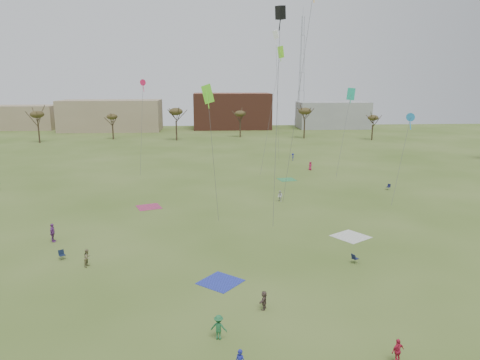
{
  "coord_description": "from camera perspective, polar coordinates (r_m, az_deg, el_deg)",
  "views": [
    {
      "loc": [
        -3.35,
        -34.35,
        15.84
      ],
      "look_at": [
        0.0,
        12.0,
        5.5
      ],
      "focal_mm": 33.14,
      "sensor_mm": 36.0,
      "label": 1
    }
  ],
  "objects": [
    {
      "name": "kites_aloft",
      "position": [
        57.92,
        3.59,
        15.8
      ],
      "size": [
        63.56,
        65.34,
        26.17
      ],
      "color": "#E61B47",
      "rests_on": "ground"
    },
    {
      "name": "building_grey",
      "position": [
        158.8,
        11.84,
        8.19
      ],
      "size": [
        24.0,
        12.0,
        9.0
      ],
      "primitive_type": "cube",
      "color": "gray",
      "rests_on": "ground"
    },
    {
      "name": "building_brick",
      "position": [
        154.89,
        -1.05,
        8.9
      ],
      "size": [
        26.0,
        16.0,
        12.0
      ],
      "primitive_type": "cube",
      "color": "brown",
      "rests_on": "ground"
    },
    {
      "name": "spectator_fore_a",
      "position": [
        28.69,
        19.65,
        -20.0
      ],
      "size": [
        0.95,
        0.66,
        1.49
      ],
      "primitive_type": "imported",
      "rotation": [
        0.0,
        0.0,
        3.53
      ],
      "color": "#C72244",
      "rests_on": "ground"
    },
    {
      "name": "blanket_olive",
      "position": [
        73.6,
        6.05,
        0.05
      ],
      "size": [
        3.19,
        3.19,
        0.03
      ],
      "primitive_type": "cube",
      "rotation": [
        0.0,
        0.0,
        1.77
      ],
      "color": "#338E4C",
      "rests_on": "ground"
    },
    {
      "name": "flyer_far_c",
      "position": [
        91.7,
        6.8,
        2.97
      ],
      "size": [
        0.65,
        1.0,
        1.45
      ],
      "primitive_type": "imported",
      "rotation": [
        0.0,
        0.0,
        4.59
      ],
      "color": "navy",
      "rests_on": "ground"
    },
    {
      "name": "camp_chair_right",
      "position": [
        69.94,
        18.53,
        -0.99
      ],
      "size": [
        0.73,
        0.71,
        0.87
      ],
      "rotation": [
        0.0,
        0.0,
        5.27
      ],
      "color": "#15173A",
      "rests_on": "ground"
    },
    {
      "name": "radio_tower",
      "position": [
        162.84,
        7.91,
        13.61
      ],
      "size": [
        1.51,
        1.72,
        41.0
      ],
      "color": "#9EA3A8",
      "rests_on": "ground"
    },
    {
      "name": "building_tan_west",
      "position": [
        168.48,
        -25.81,
        7.28
      ],
      "size": [
        20.0,
        12.0,
        8.0
      ],
      "primitive_type": "cube",
      "color": "#937F60",
      "rests_on": "ground"
    },
    {
      "name": "spectator_fore_b",
      "position": [
        41.52,
        -19.04,
        -9.44
      ],
      "size": [
        0.77,
        0.89,
        1.57
      ],
      "primitive_type": "imported",
      "rotation": [
        0.0,
        0.0,
        1.31
      ],
      "color": "#877B55",
      "rests_on": "ground"
    },
    {
      "name": "spectator_mid_d",
      "position": [
        48.69,
        -22.99,
        -6.27
      ],
      "size": [
        0.51,
        1.15,
        1.94
      ],
      "primitive_type": "imported",
      "rotation": [
        0.0,
        0.0,
        1.6
      ],
      "color": "#803D92",
      "rests_on": "ground"
    },
    {
      "name": "camp_chair_left",
      "position": [
        43.98,
        -21.91,
        -9.16
      ],
      "size": [
        0.73,
        0.74,
        0.87
      ],
      "rotation": [
        0.0,
        0.0,
        0.63
      ],
      "color": "#131D34",
      "rests_on": "ground"
    },
    {
      "name": "spectator_fore_c",
      "position": [
        32.57,
        3.11,
        -15.2
      ],
      "size": [
        0.87,
        1.33,
        1.38
      ],
      "primitive_type": "imported",
      "rotation": [
        0.0,
        0.0,
        4.31
      ],
      "color": "brown",
      "rests_on": "ground"
    },
    {
      "name": "building_tan",
      "position": [
        153.05,
        -16.22,
        7.99
      ],
      "size": [
        32.0,
        14.0,
        10.0
      ],
      "primitive_type": "cube",
      "color": "#937F60",
      "rests_on": "ground"
    },
    {
      "name": "blanket_plum",
      "position": [
        58.48,
        -11.65,
        -3.43
      ],
      "size": [
        3.72,
        3.72,
        0.03
      ],
      "primitive_type": "cube",
      "rotation": [
        0.0,
        0.0,
        1.93
      ],
      "color": "#A5335D",
      "rests_on": "ground"
    },
    {
      "name": "camp_chair_center",
      "position": [
        41.45,
        14.59,
        -9.96
      ],
      "size": [
        0.71,
        0.68,
        0.87
      ],
      "rotation": [
        0.0,
        0.0,
        2.01
      ],
      "color": "#151B3B",
      "rests_on": "ground"
    },
    {
      "name": "flyer_near_center",
      "position": [
        29.23,
        -2.76,
        -18.41
      ],
      "size": [
        1.18,
        0.88,
        1.62
      ],
      "primitive_type": "imported",
      "rotation": [
        0.0,
        0.0,
        2.85
      ],
      "color": "#226839",
      "rests_on": "ground"
    },
    {
      "name": "tree_line",
      "position": [
        113.81,
        -3.91,
        8.1
      ],
      "size": [
        117.44,
        49.32,
        8.91
      ],
      "color": "#3A2B1E",
      "rests_on": "ground"
    },
    {
      "name": "blanket_cream",
      "position": [
        48.06,
        14.07,
        -7.09
      ],
      "size": [
        4.41,
        4.41,
        0.03
      ],
      "primitive_type": "cube",
      "rotation": [
        0.0,
        0.0,
        2.15
      ],
      "color": "silver",
      "rests_on": "ground"
    },
    {
      "name": "spectator_mid_e",
      "position": [
        60.06,
        5.18,
        -2.08
      ],
      "size": [
        0.88,
        0.89,
        1.45
      ],
      "primitive_type": "imported",
      "rotation": [
        0.0,
        0.0,
        5.48
      ],
      "color": "silver",
      "rests_on": "ground"
    },
    {
      "name": "flyer_far_b",
      "position": [
        82.0,
        9.04,
        1.8
      ],
      "size": [
        0.9,
        0.77,
        1.55
      ],
      "primitive_type": "imported",
      "rotation": [
        0.0,
        0.0,
        0.43
      ],
      "color": "#A81C47",
      "rests_on": "ground"
    },
    {
      "name": "blanket_blue",
      "position": [
        36.75,
        -2.54,
        -13.0
      ],
      "size": [
        4.12,
        4.12,
        0.03
      ],
      "primitive_type": "cube",
      "rotation": [
        0.0,
        0.0,
        0.87
      ],
      "color": "#2736AC",
      "rests_on": "ground"
    },
    {
      "name": "ground",
      "position": [
        37.97,
        1.34,
        -12.11
      ],
      "size": [
        260.0,
        260.0,
        0.0
      ],
      "primitive_type": "plane",
      "color": "#3E591C",
      "rests_on": "ground"
    }
  ]
}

